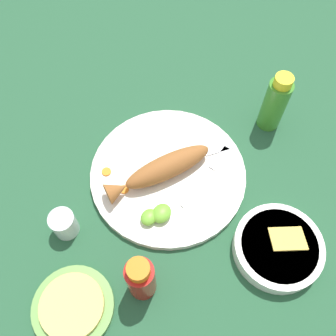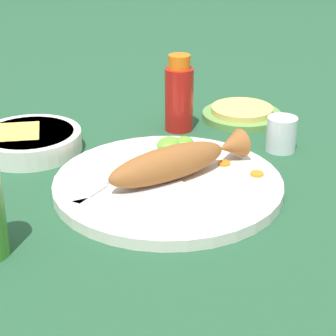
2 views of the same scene
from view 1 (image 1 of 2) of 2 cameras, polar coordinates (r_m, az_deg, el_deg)
name	(u,v)px [view 1 (image 1 of 2)]	position (r m, az deg, el deg)	size (l,w,h in m)	color
ground_plane	(168,176)	(0.88, 0.00, -1.20)	(4.00, 4.00, 0.00)	#235133
main_plate	(168,174)	(0.88, 0.00, -0.92)	(0.36, 0.36, 0.02)	white
fried_fish	(161,170)	(0.84, -1.12, -0.29)	(0.25, 0.17, 0.05)	#935628
fork_near	(201,154)	(0.89, 5.11, 2.13)	(0.15, 0.13, 0.00)	silver
fork_far	(209,171)	(0.87, 6.31, -0.49)	(0.19, 0.03, 0.00)	silver
carrot_slice_near	(106,172)	(0.88, -9.36, -0.57)	(0.02, 0.02, 0.00)	orange
carrot_slice_mid	(124,189)	(0.85, -6.68, -3.26)	(0.02, 0.02, 0.00)	orange
lime_wedge_main	(149,217)	(0.81, -2.93, -7.50)	(0.04, 0.03, 0.02)	#6BB233
lime_wedge_side	(162,213)	(0.81, -0.99, -6.93)	(0.05, 0.04, 0.03)	#6BB233
hot_sauce_bottle_red	(141,279)	(0.73, -4.16, -16.46)	(0.06, 0.06, 0.15)	#B21914
hot_sauce_bottle_green	(275,103)	(0.94, 15.97, 9.48)	(0.06, 0.06, 0.17)	#3D8428
salt_cup	(65,225)	(0.83, -15.49, -8.31)	(0.05, 0.05, 0.06)	silver
guacamole_bowl	(278,247)	(0.83, 16.42, -11.48)	(0.19, 0.19, 0.05)	white
tortilla_plate	(73,307)	(0.81, -14.29, -19.80)	(0.16, 0.16, 0.01)	#6B9E4C
tortilla_stack	(71,306)	(0.79, -14.50, -19.64)	(0.13, 0.13, 0.01)	#E0C666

